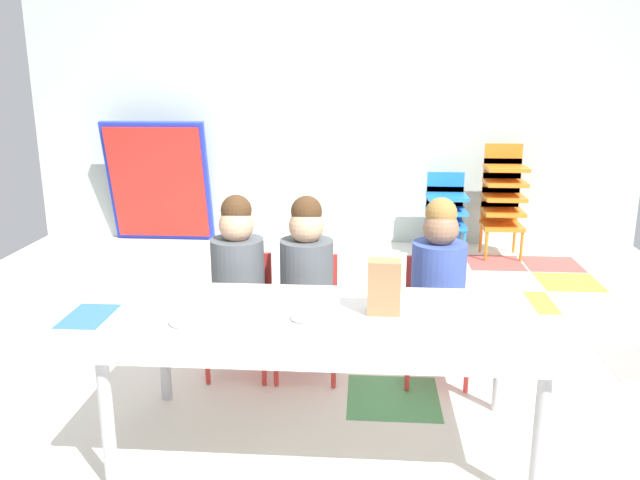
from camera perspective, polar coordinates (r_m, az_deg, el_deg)
ground_plane at (r=3.55m, az=-0.95°, el=-10.25°), size 5.32×4.89×0.02m
back_wall at (r=5.65m, az=1.10°, el=12.74°), size 5.32×0.10×2.56m
craft_table at (r=2.54m, az=0.40°, el=-7.95°), size 1.69×0.78×0.56m
seated_child_near_camera at (r=3.16m, az=-7.33°, el=-2.60°), size 0.32×0.31×0.92m
seated_child_middle_seat at (r=3.11m, az=-1.19°, el=-2.75°), size 0.32×0.31×0.92m
seated_child_far_right at (r=3.12m, az=10.52°, el=-2.96°), size 0.32×0.31×0.92m
kid_chair_blue_stack at (r=5.38m, az=11.17°, el=2.82°), size 0.32×0.30×0.68m
kid_chair_orange_stack at (r=5.43m, az=16.04°, el=3.94°), size 0.32×0.30×0.92m
folded_activity_table at (r=5.81m, az=-14.22°, el=4.97°), size 0.90×0.29×1.09m
paper_bag_brown at (r=2.54m, az=5.72°, el=-4.19°), size 0.13×0.09×0.22m
paper_plate_near_edge at (r=2.50m, az=-12.03°, el=-7.45°), size 0.18×0.18×0.01m
paper_plate_center_table at (r=2.69m, az=-9.35°, el=-5.62°), size 0.18×0.18×0.01m
donut_powdered_on_plate at (r=2.49m, az=-12.05°, el=-7.04°), size 0.11×0.11×0.03m
donut_powdered_loose at (r=2.50m, az=-1.43°, el=-6.80°), size 0.11×0.11×0.03m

